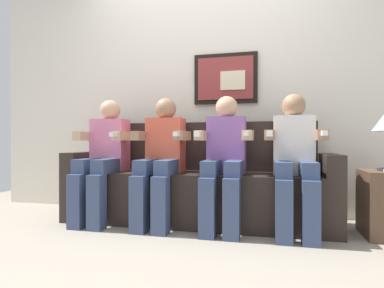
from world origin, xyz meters
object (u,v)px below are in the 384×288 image
object	(u,v)px
person_left_center	(161,155)
person_rightmost	(295,156)
couch	(197,187)
person_leftmost	(104,154)
person_right_center	(225,155)

from	to	relation	value
person_left_center	person_rightmost	world-z (taller)	same
couch	person_leftmost	bearing A→B (deg)	-168.48
person_left_center	person_rightmost	xyz separation A→B (m)	(1.10, -0.00, 0.00)
person_right_center	person_rightmost	bearing A→B (deg)	0.00
person_leftmost	person_left_center	xyz separation A→B (m)	(0.55, 0.00, 0.00)
person_left_center	person_right_center	xyz separation A→B (m)	(0.55, -0.00, 0.00)
couch	person_leftmost	size ratio (longest dim) A/B	2.11
person_leftmost	person_rightmost	size ratio (longest dim) A/B	1.00
person_leftmost	person_right_center	xyz separation A→B (m)	(1.10, -0.00, 0.00)
person_leftmost	person_right_center	size ratio (longest dim) A/B	1.00
couch	person_right_center	xyz separation A→B (m)	(0.28, -0.17, 0.29)
person_rightmost	person_leftmost	bearing A→B (deg)	179.98
person_rightmost	couch	bearing A→B (deg)	168.45
person_left_center	person_right_center	bearing A→B (deg)	-0.05
person_leftmost	person_right_center	world-z (taller)	same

